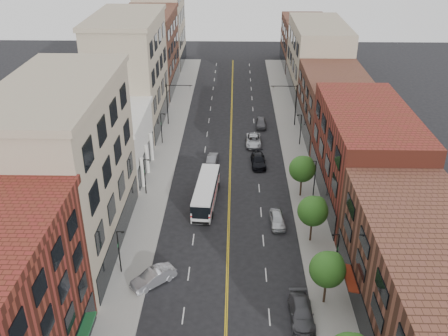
# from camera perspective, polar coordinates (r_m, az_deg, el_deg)

# --- Properties ---
(ground) EXTENTS (220.00, 220.00, 0.00)m
(ground) POSITION_cam_1_polar(r_m,az_deg,el_deg) (46.82, 0.20, -18.29)
(ground) COLOR black
(ground) RESTS_ON ground
(sidewalk_left) EXTENTS (4.00, 110.00, 0.15)m
(sidewalk_left) POSITION_cam_1_polar(r_m,az_deg,el_deg) (76.21, -6.81, 1.24)
(sidewalk_left) COLOR gray
(sidewalk_left) RESTS_ON ground
(sidewalk_right) EXTENTS (4.00, 110.00, 0.15)m
(sidewalk_right) POSITION_cam_1_polar(r_m,az_deg,el_deg) (76.05, 8.29, 1.09)
(sidewalk_right) COLOR gray
(sidewalk_right) RESTS_ON ground
(bldg_l_tanoffice) EXTENTS (10.00, 22.00, 18.00)m
(bldg_l_tanoffice) POSITION_cam_1_polar(r_m,az_deg,el_deg) (54.72, -17.59, -0.55)
(bldg_l_tanoffice) COLOR tan
(bldg_l_tanoffice) RESTS_ON ground
(bldg_l_white) EXTENTS (10.00, 14.00, 8.00)m
(bldg_l_white) POSITION_cam_1_polar(r_m,az_deg,el_deg) (72.33, -12.90, 2.66)
(bldg_l_white) COLOR silver
(bldg_l_white) RESTS_ON ground
(bldg_l_far_a) EXTENTS (10.00, 20.00, 18.00)m
(bldg_l_far_a) POSITION_cam_1_polar(r_m,az_deg,el_deg) (86.10, -10.71, 10.47)
(bldg_l_far_a) COLOR tan
(bldg_l_far_a) RESTS_ON ground
(bldg_l_far_b) EXTENTS (10.00, 20.00, 15.00)m
(bldg_l_far_b) POSITION_cam_1_polar(r_m,az_deg,el_deg) (105.42, -8.55, 12.92)
(bldg_l_far_b) COLOR brown
(bldg_l_far_b) RESTS_ON ground
(bldg_l_far_c) EXTENTS (10.00, 16.00, 20.00)m
(bldg_l_far_c) POSITION_cam_1_polar(r_m,az_deg,el_deg) (122.21, -7.27, 16.20)
(bldg_l_far_c) COLOR tan
(bldg_l_far_c) RESTS_ON ground
(bldg_r_near) EXTENTS (10.00, 26.00, 10.00)m
(bldg_r_near) POSITION_cam_1_polar(r_m,az_deg,el_deg) (46.37, 22.31, -13.01)
(bldg_r_near) COLOR brown
(bldg_r_near) RESTS_ON ground
(bldg_r_mid) EXTENTS (10.00, 22.00, 12.00)m
(bldg_r_mid) POSITION_cam_1_polar(r_m,az_deg,el_deg) (65.08, 15.79, 1.35)
(bldg_r_mid) COLOR maroon
(bldg_r_mid) RESTS_ON ground
(bldg_r_far_a) EXTENTS (10.00, 20.00, 10.00)m
(bldg_r_far_a) POSITION_cam_1_polar(r_m,az_deg,el_deg) (84.33, 12.55, 7.05)
(bldg_r_far_a) COLOR brown
(bldg_r_far_a) RESTS_ON ground
(bldg_r_far_b) EXTENTS (10.00, 22.00, 14.00)m
(bldg_r_far_b) POSITION_cam_1_polar(r_m,az_deg,el_deg) (103.45, 10.64, 12.18)
(bldg_r_far_b) COLOR tan
(bldg_r_far_b) RESTS_ON ground
(bldg_r_far_c) EXTENTS (10.00, 18.00, 11.00)m
(bldg_r_far_c) POSITION_cam_1_polar(r_m,az_deg,el_deg) (123.00, 9.22, 14.00)
(bldg_r_far_c) COLOR brown
(bldg_r_far_c) RESTS_ON ground
(tree_r_1) EXTENTS (3.40, 3.40, 5.59)m
(tree_r_1) POSITION_cam_1_polar(r_m,az_deg,el_deg) (47.87, 11.84, -11.15)
(tree_r_1) COLOR black
(tree_r_1) RESTS_ON sidewalk_right
(tree_r_2) EXTENTS (3.40, 3.40, 5.59)m
(tree_r_2) POSITION_cam_1_polar(r_m,az_deg,el_deg) (55.90, 10.20, -4.75)
(tree_r_2) COLOR black
(tree_r_2) RESTS_ON sidewalk_right
(tree_r_3) EXTENTS (3.40, 3.40, 5.59)m
(tree_r_3) POSITION_cam_1_polar(r_m,az_deg,el_deg) (64.49, 9.01, -0.01)
(tree_r_3) COLOR black
(tree_r_3) RESTS_ON sidewalk_right
(lamp_l_1) EXTENTS (0.81, 0.55, 5.05)m
(lamp_l_1) POSITION_cam_1_polar(r_m,az_deg,el_deg) (52.16, -11.88, -9.10)
(lamp_l_1) COLOR black
(lamp_l_1) RESTS_ON sidewalk_left
(lamp_l_2) EXTENTS (0.81, 0.55, 5.05)m
(lamp_l_2) POSITION_cam_1_polar(r_m,az_deg,el_deg) (65.39, -9.01, -0.75)
(lamp_l_2) COLOR black
(lamp_l_2) RESTS_ON sidewalk_left
(lamp_l_3) EXTENTS (0.81, 0.55, 5.05)m
(lamp_l_3) POSITION_cam_1_polar(r_m,az_deg,el_deg) (79.65, -7.14, 4.71)
(lamp_l_3) COLOR black
(lamp_l_3) RESTS_ON sidewalk_left
(lamp_r_1) EXTENTS (0.81, 0.55, 5.05)m
(lamp_r_1) POSITION_cam_1_polar(r_m,az_deg,el_deg) (51.91, 12.74, -9.40)
(lamp_r_1) COLOR black
(lamp_r_1) RESTS_ON sidewalk_right
(lamp_r_2) EXTENTS (0.81, 0.55, 5.05)m
(lamp_r_2) POSITION_cam_1_polar(r_m,az_deg,el_deg) (65.19, 10.30, -0.95)
(lamp_r_2) COLOR black
(lamp_r_2) RESTS_ON sidewalk_right
(lamp_r_3) EXTENTS (0.81, 0.55, 5.05)m
(lamp_r_3) POSITION_cam_1_polar(r_m,az_deg,el_deg) (79.49, 8.73, 4.55)
(lamp_r_3) COLOR black
(lamp_r_3) RESTS_ON sidewalk_right
(signal_mast_left) EXTENTS (4.49, 0.18, 7.20)m
(signal_mast_left) POSITION_cam_1_polar(r_m,az_deg,el_deg) (86.34, -6.04, 7.80)
(signal_mast_left) COLOR black
(signal_mast_left) RESTS_ON sidewalk_left
(signal_mast_right) EXTENTS (4.49, 0.18, 7.20)m
(signal_mast_right) POSITION_cam_1_polar(r_m,az_deg,el_deg) (86.20, 7.75, 7.67)
(signal_mast_right) COLOR black
(signal_mast_right) RESTS_ON sidewalk_right
(city_bus) EXTENTS (3.21, 11.00, 2.79)m
(city_bus) POSITION_cam_1_polar(r_m,az_deg,el_deg) (63.54, -2.07, -2.68)
(city_bus) COLOR silver
(city_bus) RESTS_ON ground
(car_angle_b) EXTENTS (4.64, 4.36, 1.56)m
(car_angle_b) POSITION_cam_1_polar(r_m,az_deg,el_deg) (51.60, -8.09, -12.27)
(car_angle_b) COLOR silver
(car_angle_b) RESTS_ON ground
(car_parked_mid) EXTENTS (2.24, 5.24, 1.50)m
(car_parked_mid) POSITION_cam_1_polar(r_m,az_deg,el_deg) (48.03, 8.84, -15.99)
(car_parked_mid) COLOR #47474B
(car_parked_mid) RESTS_ON ground
(car_parked_far) EXTENTS (1.88, 4.33, 1.45)m
(car_parked_far) POSITION_cam_1_polar(r_m,az_deg,el_deg) (59.96, 6.12, -5.87)
(car_parked_far) COLOR silver
(car_parked_far) RESTS_ON ground
(car_lane_behind) EXTENTS (1.71, 4.06, 1.30)m
(car_lane_behind) POSITION_cam_1_polar(r_m,az_deg,el_deg) (73.98, -1.34, 1.10)
(car_lane_behind) COLOR #54555A
(car_lane_behind) RESTS_ON ground
(car_lane_a) EXTENTS (2.31, 5.20, 1.48)m
(car_lane_a) POSITION_cam_1_polar(r_m,az_deg,el_deg) (73.31, 3.95, 0.85)
(car_lane_a) COLOR black
(car_lane_a) RESTS_ON ground
(car_lane_b) EXTENTS (2.47, 5.29, 1.46)m
(car_lane_b) POSITION_cam_1_polar(r_m,az_deg,el_deg) (79.76, 3.38, 3.16)
(car_lane_b) COLOR silver
(car_lane_b) RESTS_ON ground
(car_lane_c) EXTENTS (1.90, 4.41, 1.48)m
(car_lane_c) POSITION_cam_1_polar(r_m,az_deg,el_deg) (86.63, 4.26, 5.18)
(car_lane_c) COLOR #535258
(car_lane_c) RESTS_ON ground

